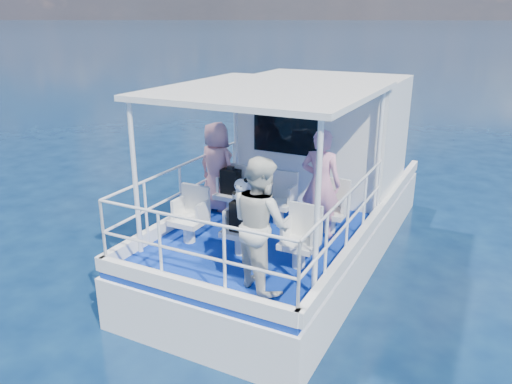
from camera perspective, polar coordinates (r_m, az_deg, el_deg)
ground at (r=8.60m, az=1.90°, el=-9.51°), size 2000.00×2000.00×0.00m
hull at (r=9.42m, az=4.51°, el=-6.87°), size 3.00×7.00×1.60m
deck at (r=9.08m, az=4.65°, el=-2.05°), size 2.90×6.90×0.10m
cabin at (r=9.91m, az=7.73°, el=6.63°), size 2.85×2.00×2.20m
canopy at (r=7.43m, az=1.50°, el=11.52°), size 3.00×3.20×0.08m
canopy_posts at (r=7.62m, az=1.27°, el=2.95°), size 2.77×2.97×2.20m
railings at (r=7.54m, az=0.16°, el=-2.05°), size 2.84×3.59×1.00m
seat_port_fwd at (r=8.69m, az=-2.84°, el=-1.31°), size 0.48×0.46×0.38m
seat_center_fwd at (r=8.30m, az=2.57°, el=-2.30°), size 0.48×0.46×0.38m
seat_stbd_fwd at (r=8.00m, az=8.45°, el=-3.36°), size 0.48×0.46×0.38m
seat_port_aft at (r=7.67m, az=-7.66°, el=-4.35°), size 0.48×0.46×0.38m
seat_center_aft at (r=7.23m, az=-1.73°, el=-5.68°), size 0.48×0.46×0.38m
seat_stbd_aft at (r=6.89m, az=4.91°, el=-7.10°), size 0.48×0.46×0.38m
passenger_port_fwd at (r=8.73m, az=-4.51°, el=2.88°), size 0.66×0.52×1.57m
passenger_stbd_fwd at (r=7.66m, az=7.41°, el=0.91°), size 0.64×0.44×1.70m
passenger_stbd_aft at (r=6.13m, az=0.55°, el=-3.66°), size 1.05×0.99×1.71m
backpack_port at (r=8.54m, az=-2.91°, el=1.20°), size 0.33×0.18×0.43m
backpack_center at (r=7.01m, az=-1.77°, el=-2.88°), size 0.29×0.16×0.43m
compact_camera at (r=8.45m, az=-2.91°, el=2.75°), size 0.11×0.06×0.06m
panda at (r=6.89m, az=-1.65°, el=0.24°), size 0.23×0.19×0.36m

